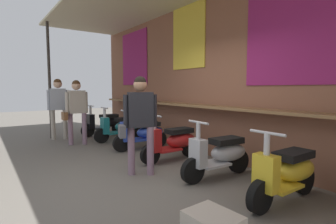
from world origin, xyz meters
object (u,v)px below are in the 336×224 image
(scooter_black, at_px, (106,123))
(scooter_blue, at_px, (144,133))
(scooter_red, at_px, (175,141))
(scooter_teal, at_px, (121,127))
(scooter_yellow, at_px, (288,172))
(shopper_passing, at_px, (76,106))
(shopper_with_handbag, at_px, (59,102))
(shopper_browsing, at_px, (140,115))
(scooter_silver, at_px, (221,154))

(scooter_black, bearing_deg, scooter_blue, 89.06)
(scooter_blue, relative_size, scooter_red, 1.00)
(scooter_teal, xyz_separation_m, scooter_yellow, (4.87, 0.00, 0.00))
(scooter_black, distance_m, scooter_blue, 2.36)
(scooter_black, relative_size, scooter_teal, 1.00)
(scooter_teal, height_order, shopper_passing, shopper_passing)
(shopper_with_handbag, relative_size, shopper_browsing, 1.05)
(shopper_browsing, bearing_deg, scooter_black, -176.02)
(shopper_passing, bearing_deg, scooter_yellow, 12.10)
(scooter_teal, height_order, scooter_red, same)
(scooter_silver, bearing_deg, shopper_browsing, -36.64)
(scooter_black, distance_m, scooter_yellow, 5.98)
(shopper_with_handbag, bearing_deg, shopper_passing, -154.91)
(scooter_black, height_order, shopper_browsing, shopper_browsing)
(scooter_red, height_order, shopper_passing, shopper_passing)
(scooter_teal, height_order, scooter_silver, same)
(scooter_teal, height_order, shopper_with_handbag, shopper_with_handbag)
(shopper_passing, bearing_deg, scooter_teal, 78.69)
(shopper_browsing, distance_m, shopper_passing, 3.05)
(scooter_black, xyz_separation_m, shopper_with_handbag, (-0.11, -1.35, 0.69))
(scooter_yellow, bearing_deg, scooter_silver, -88.97)
(scooter_blue, xyz_separation_m, shopper_browsing, (1.59, -1.02, 0.63))
(scooter_black, height_order, scooter_yellow, same)
(scooter_red, bearing_deg, scooter_silver, 91.22)
(scooter_black, height_order, scooter_blue, same)
(scooter_blue, distance_m, shopper_browsing, 1.99)
(scooter_silver, height_order, scooter_yellow, same)
(scooter_blue, distance_m, scooter_silver, 2.48)
(scooter_black, height_order, shopper_with_handbag, shopper_with_handbag)
(scooter_yellow, bearing_deg, scooter_blue, -88.97)
(scooter_red, relative_size, shopper_passing, 0.83)
(scooter_red, height_order, shopper_with_handbag, shopper_with_handbag)
(scooter_red, distance_m, shopper_with_handbag, 3.99)
(scooter_blue, height_order, shopper_with_handbag, shopper_with_handbag)
(scooter_red, bearing_deg, scooter_blue, -88.77)
(scooter_yellow, bearing_deg, scooter_red, -88.98)
(scooter_teal, relative_size, shopper_passing, 0.83)
(scooter_teal, xyz_separation_m, scooter_red, (2.46, 0.00, 0.00))
(scooter_teal, relative_size, scooter_blue, 1.00)
(scooter_black, bearing_deg, shopper_browsing, 74.51)
(scooter_black, relative_size, shopper_with_handbag, 0.80)
(scooter_silver, relative_size, shopper_browsing, 0.84)
(scooter_black, distance_m, shopper_browsing, 4.12)
(scooter_black, xyz_separation_m, scooter_silver, (4.84, -0.00, 0.00))
(scooter_blue, bearing_deg, shopper_passing, -47.52)
(scooter_yellow, bearing_deg, shopper_with_handbag, -76.50)
(scooter_blue, xyz_separation_m, shopper_with_handbag, (-2.47, -1.35, 0.69))
(scooter_silver, bearing_deg, scooter_yellow, 94.42)
(shopper_passing, bearing_deg, shopper_browsing, 1.83)
(shopper_with_handbag, height_order, shopper_passing, shopper_with_handbag)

